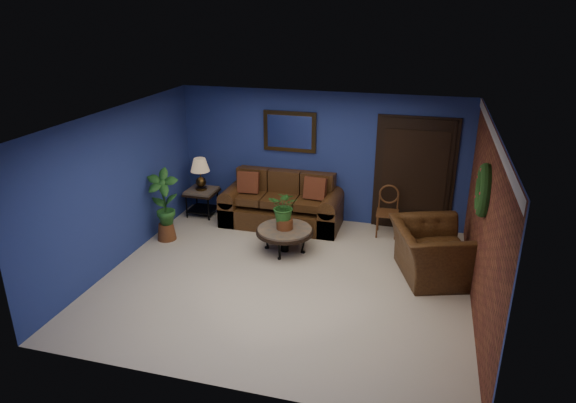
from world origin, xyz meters
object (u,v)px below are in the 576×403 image
(sofa, at_px, (283,207))
(armchair, at_px, (432,252))
(end_table, at_px, (202,195))
(side_chair, at_px, (388,207))
(table_lamp, at_px, (200,170))
(coffee_table, at_px, (285,232))

(sofa, distance_m, armchair, 3.11)
(end_table, distance_m, armchair, 4.65)
(end_table, bearing_deg, side_chair, 1.06)
(end_table, distance_m, side_chair, 3.65)
(sofa, height_order, side_chair, sofa)
(table_lamp, height_order, side_chair, table_lamp)
(side_chair, bearing_deg, coffee_table, -145.90)
(sofa, relative_size, end_table, 3.79)
(sofa, bearing_deg, end_table, -178.82)
(sofa, relative_size, side_chair, 2.44)
(coffee_table, distance_m, side_chair, 2.02)
(sofa, height_order, coffee_table, sofa)
(side_chair, height_order, armchair, side_chair)
(side_chair, bearing_deg, table_lamp, 178.84)
(coffee_table, distance_m, armchair, 2.43)
(end_table, bearing_deg, armchair, -16.87)
(end_table, height_order, side_chair, side_chair)
(coffee_table, xyz_separation_m, table_lamp, (-2.03, 1.12, 0.58))
(end_table, bearing_deg, table_lamp, -45.00)
(sofa, distance_m, side_chair, 1.99)
(coffee_table, relative_size, side_chair, 1.07)
(end_table, xyz_separation_m, table_lamp, (0.00, -0.00, 0.53))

